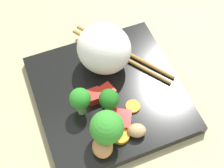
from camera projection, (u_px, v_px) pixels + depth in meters
ground_plane at (109, 99)px, 54.01cm from camera, size 110.00×110.00×2.00cm
square_plate at (109, 94)px, 52.39cm from camera, size 23.99×23.99×1.82cm
rice_mound at (104, 49)px, 50.89cm from camera, size 12.10×12.10×8.37cm
broccoli_floret_0 at (80, 100)px, 47.01cm from camera, size 3.23×3.23×5.19cm
broccoli_floret_1 at (107, 127)px, 44.09cm from camera, size 4.88×4.88×6.34cm
broccoli_floret_2 at (109, 100)px, 47.58cm from camera, size 3.10×3.10×4.57cm
carrot_slice_0 at (105, 121)px, 48.38cm from camera, size 2.91×2.91×0.67cm
carrot_slice_1 at (120, 135)px, 47.16cm from camera, size 3.42×3.42×0.77cm
carrot_slice_2 at (133, 106)px, 49.88cm from camera, size 2.88×2.88×0.41cm
pepper_chunk_0 at (124, 119)px, 48.27cm from camera, size 3.92×4.00×1.30cm
pepper_chunk_1 at (107, 92)px, 50.50cm from camera, size 2.91×2.90×1.70cm
pepper_chunk_2 at (94, 96)px, 50.12cm from camera, size 2.43×2.33×1.68cm
chicken_piece_0 at (103, 147)px, 45.35cm from camera, size 3.77×4.11×2.37cm
chicken_piece_1 at (137, 130)px, 46.85cm from camera, size 3.41×2.98×2.03cm
chopstick_pair at (122, 53)px, 55.24cm from camera, size 13.51×17.31×0.64cm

